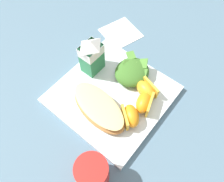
# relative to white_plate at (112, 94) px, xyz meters

# --- Properties ---
(ground) EXTENTS (3.00, 3.00, 0.00)m
(ground) POSITION_rel_white_plate_xyz_m (0.00, 0.00, -0.01)
(ground) COLOR slate
(white_plate) EXTENTS (0.28, 0.28, 0.02)m
(white_plate) POSITION_rel_white_plate_xyz_m (0.00, 0.00, 0.00)
(white_plate) COLOR silver
(white_plate) RESTS_ON ground
(cheesy_pizza_bread) EXTENTS (0.11, 0.18, 0.04)m
(cheesy_pizza_bread) POSITION_rel_white_plate_xyz_m (-0.06, -0.01, 0.03)
(cheesy_pizza_bread) COLOR #B77F42
(cheesy_pizza_bread) RESTS_ON white_plate
(green_salad_pile) EXTENTS (0.11, 0.10, 0.04)m
(green_salad_pile) POSITION_rel_white_plate_xyz_m (0.08, -0.01, 0.03)
(green_salad_pile) COLOR #3D7028
(green_salad_pile) RESTS_ON white_plate
(milk_carton) EXTENTS (0.06, 0.04, 0.11)m
(milk_carton) POSITION_rel_white_plate_xyz_m (0.03, 0.09, 0.07)
(milk_carton) COLOR #2D8451
(milk_carton) RESTS_ON white_plate
(orange_wedge_front) EXTENTS (0.07, 0.07, 0.04)m
(orange_wedge_front) POSITION_rel_white_plate_xyz_m (-0.03, -0.08, 0.03)
(orange_wedge_front) COLOR orange
(orange_wedge_front) RESTS_ON white_plate
(orange_wedge_middle) EXTENTS (0.07, 0.05, 0.04)m
(orange_wedge_middle) POSITION_rel_white_plate_xyz_m (0.02, -0.09, 0.03)
(orange_wedge_middle) COLOR orange
(orange_wedge_middle) RESTS_ON white_plate
(orange_wedge_rear) EXTENTS (0.05, 0.07, 0.04)m
(orange_wedge_rear) POSITION_rel_white_plate_xyz_m (0.05, -0.07, 0.03)
(orange_wedge_rear) COLOR orange
(orange_wedge_rear) RESTS_ON white_plate
(paper_napkin) EXTENTS (0.14, 0.14, 0.00)m
(paper_napkin) POSITION_rel_white_plate_xyz_m (0.20, 0.13, -0.01)
(paper_napkin) COLOR white
(paper_napkin) RESTS_ON ground
(drinking_red_cup) EXTENTS (0.07, 0.07, 0.09)m
(drinking_red_cup) POSITION_rel_white_plate_xyz_m (-0.19, -0.10, 0.04)
(drinking_red_cup) COLOR red
(drinking_red_cup) RESTS_ON ground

